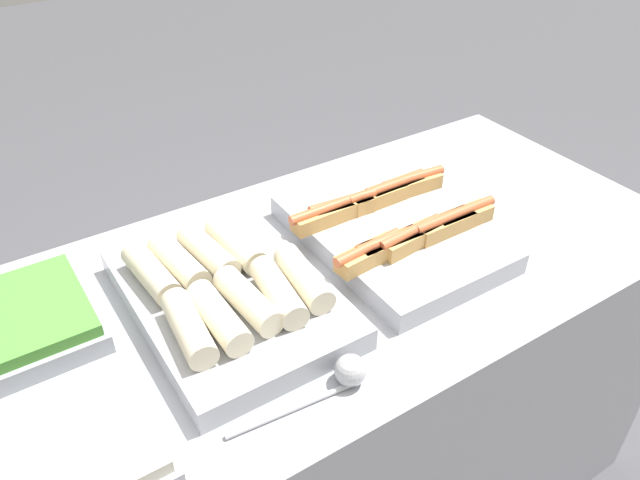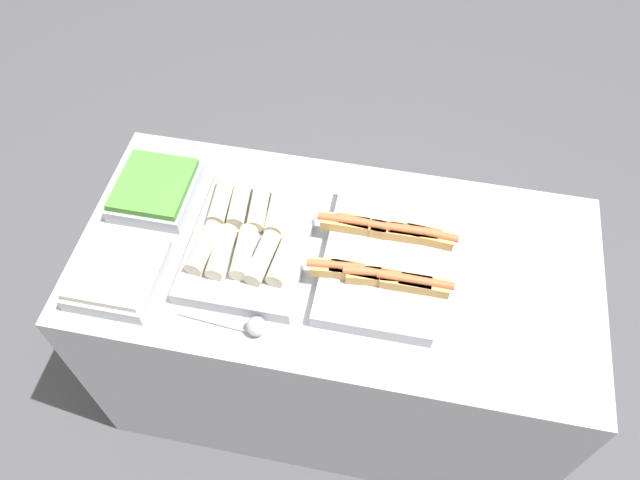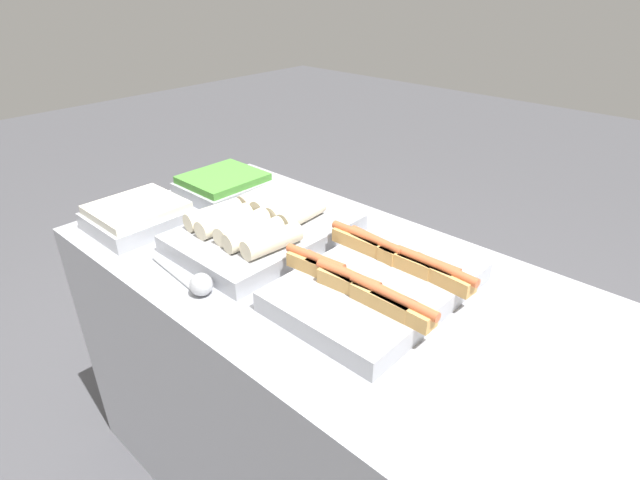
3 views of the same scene
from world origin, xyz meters
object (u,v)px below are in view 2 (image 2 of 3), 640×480
at_px(serving_spoon_near, 252,326).
at_px(tray_side_front, 117,273).
at_px(tray_side_back, 155,190).
at_px(tray_wraps, 250,237).
at_px(tray_hotdogs, 383,258).

bearing_deg(serving_spoon_near, tray_side_front, 168.51).
height_order(tray_side_back, serving_spoon_near, tray_side_back).
height_order(tray_wraps, tray_side_back, tray_wraps).
xyz_separation_m(tray_hotdogs, serving_spoon_near, (-0.33, -0.29, -0.01)).
bearing_deg(tray_hotdogs, tray_wraps, -179.64).
bearing_deg(tray_side_front, tray_wraps, 29.38).
distance_m(tray_hotdogs, serving_spoon_near, 0.43).
height_order(tray_hotdogs, tray_wraps, tray_wraps).
relative_size(tray_hotdogs, tray_wraps, 0.98).
distance_m(tray_hotdogs, tray_wraps, 0.40).
height_order(tray_wraps, serving_spoon_near, tray_wraps).
distance_m(tray_side_back, serving_spoon_near, 0.59).
xyz_separation_m(tray_side_back, serving_spoon_near, (0.43, -0.41, -0.01)).
relative_size(tray_wraps, tray_side_back, 1.87).
bearing_deg(tray_side_back, tray_side_front, -90.00).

